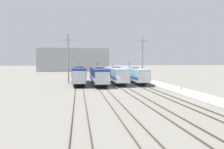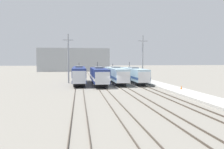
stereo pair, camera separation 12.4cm
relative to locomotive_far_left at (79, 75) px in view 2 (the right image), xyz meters
name	(u,v)px [view 2 (the right image)]	position (x,y,z in m)	size (l,w,h in m)	color
ground_plane	(113,89)	(6.57, -9.30, -2.20)	(400.00, 400.00, 0.00)	gray
rail_pair_far_left	(79,89)	(0.00, -9.30, -2.12)	(1.51, 120.00, 0.15)	#4C4238
rail_pair_center_left	(102,89)	(4.38, -9.30, -2.12)	(1.51, 120.00, 0.15)	#4C4238
rail_pair_center_right	(124,88)	(8.76, -9.30, -2.12)	(1.51, 120.00, 0.15)	#4C4238
rail_pair_far_right	(146,88)	(13.14, -9.30, -2.12)	(1.51, 120.00, 0.15)	#4C4238
locomotive_far_left	(79,75)	(0.00, 0.00, 0.00)	(2.89, 17.64, 4.94)	black
locomotive_center_left	(99,76)	(4.38, -2.36, -0.08)	(3.13, 16.33, 5.16)	black
locomotive_center_right	(116,75)	(8.76, 0.95, -0.10)	(2.98, 19.59, 4.67)	#232326
locomotive_far_right	(134,75)	(13.14, 0.73, -0.15)	(2.82, 18.69, 5.13)	#232326
catenary_tower_left	(68,58)	(-2.52, 2.63, 3.89)	(2.51, 0.35, 11.80)	gray
catenary_tower_right	(143,58)	(15.92, 2.63, 3.89)	(2.51, 0.35, 11.80)	gray
platform	(166,87)	(17.37, -9.30, -2.01)	(4.00, 120.00, 0.37)	#B7B5AD
traffic_cone	(181,87)	(18.15, -14.21, -1.51)	(0.31, 0.31, 0.63)	orange
depot_building	(74,60)	(-2.50, 63.73, 3.64)	(35.73, 9.83, 11.66)	#9EA3A8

